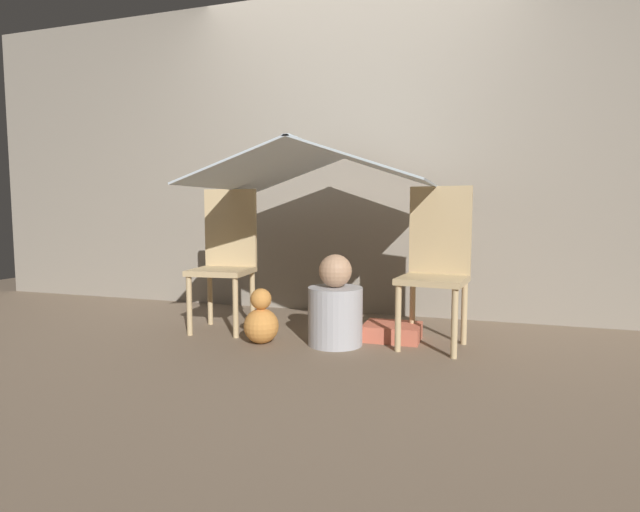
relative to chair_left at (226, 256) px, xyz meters
The scene contains 8 objects.
ground_plane 0.90m from the chair_left, 18.82° to the right, with size 8.80×8.80×0.00m, color #7A6651.
wall_back 1.30m from the chair_left, 48.72° to the left, with size 7.00×0.05×2.50m.
chair_left is the anchor object (origin of this frame).
chair_right 1.41m from the chair_left, ahead, with size 0.42×0.42×0.96m.
sheet_canopy 0.91m from the chair_left, ahead, with size 1.39×1.16×0.25m.
person_front 0.90m from the chair_left, 12.49° to the right, with size 0.33×0.33×0.55m.
floor_cushion 1.23m from the chair_left, ahead, with size 0.35×0.28×0.10m.
plush_toy 0.61m from the chair_left, 36.76° to the right, with size 0.22×0.22×0.34m.
Camera 1 is at (0.95, -2.80, 0.81)m, focal length 28.00 mm.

